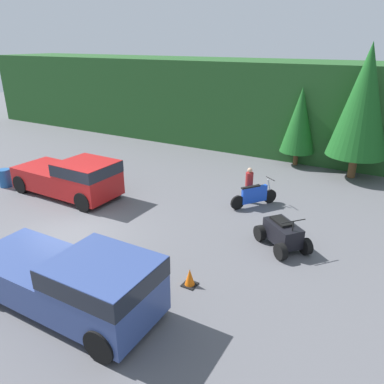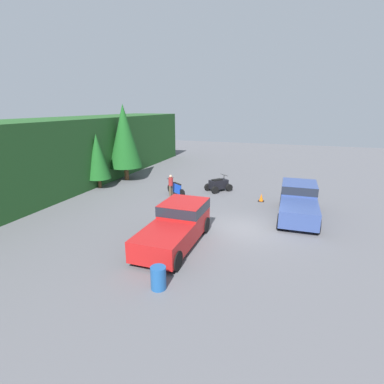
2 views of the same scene
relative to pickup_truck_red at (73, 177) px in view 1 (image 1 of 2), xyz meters
The scene contains 11 objects.
ground_plane 4.08m from the pickup_truck_red, 46.19° to the right, with size 80.00×80.00×0.00m, color #5B5B60.
hillside_backdrop 13.54m from the pickup_truck_red, 78.19° to the left, with size 44.00×6.00×5.56m.
tree_left 12.52m from the pickup_truck_red, 52.90° to the left, with size 1.94×1.94×4.42m.
tree_mid_left 14.43m from the pickup_truck_red, 40.97° to the left, with size 2.96×2.96×6.73m.
pickup_truck_red is the anchor object (origin of this frame).
pickup_truck_second 8.30m from the pickup_truck_red, 42.88° to the right, with size 5.55×2.28×1.81m.
dirt_bike 8.23m from the pickup_truck_red, 22.49° to the left, with size 1.41×1.94×1.17m.
quad_atv 9.74m from the pickup_truck_red, ahead, with size 2.26×2.16×1.26m.
rider_person 7.98m from the pickup_truck_red, 25.20° to the left, with size 0.41×0.41×1.63m.
traffic_cone 8.72m from the pickup_truck_red, 21.55° to the right, with size 0.42×0.42×0.55m.
steel_barrel 4.04m from the pickup_truck_red, 168.26° to the right, with size 0.58×0.58×0.88m.
Camera 1 is at (10.05, -8.28, 6.74)m, focal length 35.00 mm.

